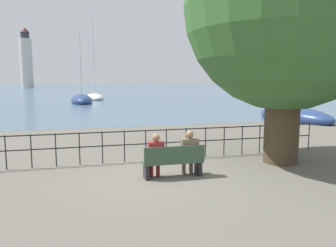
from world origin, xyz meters
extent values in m
plane|color=#605B51|center=(0.00, 0.00, 0.00)|extent=(1000.00, 1000.00, 0.00)
cube|color=#47607A|center=(0.00, 160.27, 0.00)|extent=(600.00, 300.00, 0.01)
cylinder|color=#423323|center=(3.86, 0.62, 1.34)|extent=(1.10, 1.10, 2.67)
sphere|color=#33602D|center=(3.86, 0.62, 4.92)|extent=(6.42, 6.42, 6.42)
cube|color=#334C38|center=(0.00, 0.00, 0.42)|extent=(1.71, 0.45, 0.05)
cube|color=#334C38|center=(0.00, -0.21, 0.68)|extent=(1.71, 0.04, 0.45)
cube|color=black|center=(-0.75, 0.00, 0.20)|extent=(0.10, 0.41, 0.40)
cube|color=black|center=(0.75, 0.00, 0.20)|extent=(0.10, 0.41, 0.40)
cylinder|color=maroon|center=(-0.58, 0.16, 0.23)|extent=(0.11, 0.11, 0.45)
cylinder|color=maroon|center=(-0.39, 0.16, 0.23)|extent=(0.11, 0.11, 0.45)
cube|color=maroon|center=(-0.48, 0.07, 0.50)|extent=(0.36, 0.26, 0.14)
cube|color=maroon|center=(-0.48, -0.02, 0.73)|extent=(0.42, 0.24, 0.56)
sphere|color=#846047|center=(-0.48, -0.02, 1.13)|extent=(0.22, 0.22, 0.22)
cylinder|color=brown|center=(0.37, 0.16, 0.23)|extent=(0.11, 0.11, 0.45)
cylinder|color=brown|center=(0.59, 0.16, 0.23)|extent=(0.11, 0.11, 0.45)
cube|color=brown|center=(0.48, 0.07, 0.50)|extent=(0.41, 0.26, 0.14)
cube|color=brown|center=(0.48, -0.02, 0.75)|extent=(0.49, 0.24, 0.61)
sphere|color=#846047|center=(0.48, -0.02, 1.18)|extent=(0.21, 0.21, 0.21)
cylinder|color=black|center=(-4.62, 2.00, 0.53)|extent=(0.04, 0.04, 1.05)
cylinder|color=black|center=(-3.91, 2.00, 0.53)|extent=(0.04, 0.04, 1.05)
cylinder|color=black|center=(-3.20, 2.00, 0.53)|extent=(0.04, 0.04, 1.05)
cylinder|color=black|center=(-2.49, 2.00, 0.53)|extent=(0.04, 0.04, 1.05)
cylinder|color=black|center=(-1.78, 2.00, 0.53)|extent=(0.04, 0.04, 1.05)
cylinder|color=black|center=(-1.07, 2.00, 0.53)|extent=(0.04, 0.04, 1.05)
cylinder|color=black|center=(-0.36, 2.00, 0.53)|extent=(0.04, 0.04, 1.05)
cylinder|color=black|center=(0.36, 2.00, 0.53)|extent=(0.04, 0.04, 1.05)
cylinder|color=black|center=(1.07, 2.00, 0.53)|extent=(0.04, 0.04, 1.05)
cylinder|color=black|center=(1.78, 2.00, 0.53)|extent=(0.04, 0.04, 1.05)
cylinder|color=black|center=(2.49, 2.00, 0.53)|extent=(0.04, 0.04, 1.05)
cylinder|color=black|center=(3.20, 2.00, 0.53)|extent=(0.04, 0.04, 1.05)
cylinder|color=black|center=(3.91, 2.00, 0.53)|extent=(0.04, 0.04, 1.05)
cylinder|color=black|center=(4.62, 2.00, 0.53)|extent=(0.04, 0.04, 1.05)
cylinder|color=black|center=(5.34, 2.00, 0.53)|extent=(0.04, 0.04, 1.05)
cylinder|color=black|center=(6.05, 2.00, 0.53)|extent=(0.04, 0.04, 1.05)
cylinder|color=black|center=(0.00, 2.00, 1.02)|extent=(12.10, 0.04, 0.04)
cylinder|color=black|center=(0.00, 2.00, 0.58)|extent=(12.10, 0.04, 0.04)
ellipsoid|color=navy|center=(-2.05, 32.34, 0.31)|extent=(2.88, 6.34, 1.54)
cylinder|color=silver|center=(-2.05, 32.34, 4.50)|extent=(0.14, 0.14, 7.47)
ellipsoid|color=navy|center=(11.61, 10.46, 0.27)|extent=(2.90, 6.65, 1.33)
cylinder|color=silver|center=(11.61, 10.46, 5.50)|extent=(0.14, 0.14, 9.67)
ellipsoid|color=white|center=(-0.16, 39.97, 0.25)|extent=(3.03, 6.11, 1.26)
cylinder|color=silver|center=(-0.16, 39.97, 6.45)|extent=(0.14, 0.14, 11.64)
cylinder|color=beige|center=(-21.13, 129.16, 9.38)|extent=(4.49, 4.49, 18.76)
cylinder|color=#2D2D33|center=(-21.13, 129.16, 19.90)|extent=(3.14, 3.14, 2.29)
cone|color=#4C1E19|center=(-21.13, 129.16, 21.96)|extent=(3.59, 3.59, 1.83)
camera|label=1|loc=(-2.49, -8.53, 2.65)|focal=35.00mm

